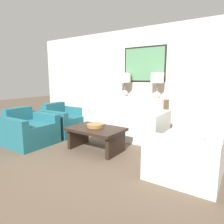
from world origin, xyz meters
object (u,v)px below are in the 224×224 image
object	(u,v)px
coffee_table	(96,134)
table_lamp_right	(157,81)
armchair_near_camera	(29,131)
table_lamp_left	(125,81)
console_table	(139,114)
armchair_near_back_wall	(64,122)
decorative_bowl	(95,125)
couch_by_side	(196,146)
couch_by_back_wall	(126,123)

from	to	relation	value
coffee_table	table_lamp_right	bearing A→B (deg)	76.83
armchair_near_camera	table_lamp_left	bearing A→B (deg)	68.83
console_table	armchair_near_back_wall	bearing A→B (deg)	-134.49
console_table	coffee_table	size ratio (longest dim) A/B	1.39
table_lamp_right	armchair_near_camera	xyz separation A→B (m)	(-1.84, -2.37, -1.00)
table_lamp_left	table_lamp_right	bearing A→B (deg)	0.00
decorative_bowl	coffee_table	bearing A→B (deg)	-45.59
console_table	table_lamp_left	world-z (taller)	table_lamp_left
table_lamp_left	couch_by_side	world-z (taller)	table_lamp_left
console_table	armchair_near_back_wall	world-z (taller)	console_table
console_table	decorative_bowl	world-z (taller)	console_table
couch_by_back_wall	armchair_near_back_wall	bearing A→B (deg)	-153.10
coffee_table	console_table	bearing A→B (deg)	90.55
table_lamp_left	table_lamp_right	distance (m)	0.92
coffee_table	armchair_near_camera	bearing A→B (deg)	-160.88
table_lamp_left	couch_by_back_wall	size ratio (longest dim) A/B	0.36
coffee_table	armchair_near_back_wall	xyz separation A→B (m)	(-1.39, 0.48, -0.03)
table_lamp_right	armchair_near_camera	world-z (taller)	table_lamp_right
console_table	couch_by_back_wall	distance (m)	0.71
table_lamp_left	armchair_near_camera	size ratio (longest dim) A/B	0.72
table_lamp_right	couch_by_side	distance (m)	2.19
table_lamp_right	couch_by_back_wall	xyz separation A→B (m)	(-0.46, -0.70, -0.98)
couch_by_back_wall	armchair_near_camera	distance (m)	2.16
decorative_bowl	armchair_near_camera	xyz separation A→B (m)	(-1.35, -0.53, -0.19)
table_lamp_right	couch_by_side	size ratio (longest dim) A/B	0.36
console_table	couch_by_side	distance (m)	2.28
couch_by_back_wall	armchair_near_camera	bearing A→B (deg)	-129.58
couch_by_side	console_table	bearing A→B (deg)	138.98
couch_by_back_wall	couch_by_side	xyz separation A→B (m)	(1.72, -0.80, 0.00)
couch_by_side	armchair_near_camera	xyz separation A→B (m)	(-3.10, -0.87, -0.02)
armchair_near_camera	coffee_table	bearing A→B (deg)	19.12
couch_by_back_wall	table_lamp_left	bearing A→B (deg)	123.16
coffee_table	decorative_bowl	distance (m)	0.17
decorative_bowl	armchair_near_back_wall	xyz separation A→B (m)	(-1.35, 0.43, -0.19)
coffee_table	couch_by_back_wall	bearing A→B (deg)	90.88
coffee_table	armchair_near_back_wall	size ratio (longest dim) A/B	1.11
console_table	table_lamp_left	bearing A→B (deg)	180.00
table_lamp_left	armchair_near_back_wall	xyz separation A→B (m)	(-0.92, -1.40, -1.00)
couch_by_back_wall	table_lamp_right	bearing A→B (deg)	56.84
decorative_bowl	couch_by_back_wall	bearing A→B (deg)	88.51
coffee_table	armchair_near_camera	xyz separation A→B (m)	(-1.39, -0.48, -0.03)
armchair_near_back_wall	table_lamp_right	bearing A→B (deg)	37.35
couch_by_side	coffee_table	size ratio (longest dim) A/B	1.81
table_lamp_right	armchair_near_back_wall	bearing A→B (deg)	-142.65
table_lamp_right	couch_by_side	bearing A→B (deg)	-49.87
console_table	table_lamp_left	xyz separation A→B (m)	(-0.46, 0.00, 0.87)
couch_by_back_wall	decorative_bowl	size ratio (longest dim) A/B	5.76
decorative_bowl	armchair_near_camera	distance (m)	1.46
table_lamp_right	decorative_bowl	xyz separation A→B (m)	(-0.49, -1.84, -0.81)
console_table	table_lamp_left	size ratio (longest dim) A/B	2.14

